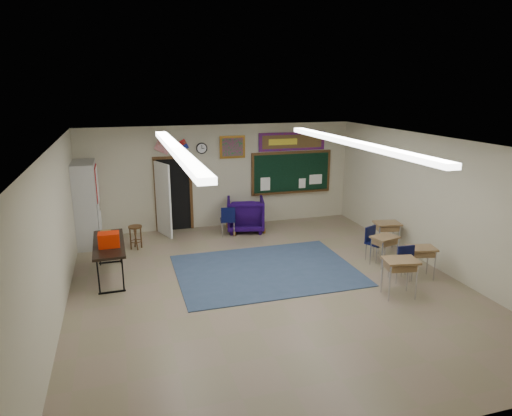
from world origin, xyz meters
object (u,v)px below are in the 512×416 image
object	(u,v)px
wingback_armchair	(245,214)
folding_table	(110,258)
wooden_stool	(136,237)
student_desk_front_right	(386,235)
student_desk_front_left	(384,249)

from	to	relation	value
wingback_armchair	folding_table	xyz separation A→B (m)	(-3.72, -2.38, -0.05)
folding_table	wooden_stool	xyz separation A→B (m)	(0.61, 1.71, -0.12)
student_desk_front_right	folding_table	size ratio (longest dim) A/B	0.39
student_desk_front_left	student_desk_front_right	xyz separation A→B (m)	(0.58, 0.83, 0.03)
student_desk_front_left	folding_table	bearing A→B (deg)	154.76
wingback_armchair	student_desk_front_right	distance (m)	3.98
student_desk_front_right	wooden_stool	bearing A→B (deg)	171.34
student_desk_front_left	student_desk_front_right	bearing A→B (deg)	39.91
student_desk_front_right	wooden_stool	world-z (taller)	student_desk_front_right
student_desk_front_right	wooden_stool	xyz separation A→B (m)	(-6.08, 1.98, -0.10)
wingback_armchair	folding_table	distance (m)	4.42
wooden_stool	folding_table	bearing A→B (deg)	-109.65
wingback_armchair	wooden_stool	distance (m)	3.19
wingback_armchair	wooden_stool	world-z (taller)	wingback_armchair
wingback_armchair	student_desk_front_left	bearing A→B (deg)	138.00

